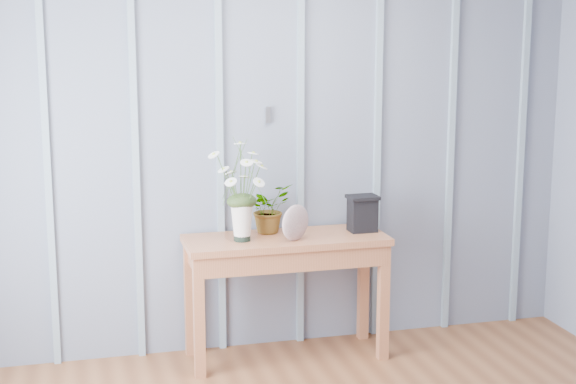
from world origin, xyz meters
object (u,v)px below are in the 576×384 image
object	(u,v)px
carved_box	(362,213)
sideboard	(286,255)
felt_disc_vessel	(295,223)
daisy_vase	(242,176)

from	to	relation	value
carved_box	sideboard	bearing A→B (deg)	-178.20
sideboard	felt_disc_vessel	xyz separation A→B (m)	(0.03, -0.10, 0.22)
daisy_vase	felt_disc_vessel	distance (m)	0.41
sideboard	daisy_vase	bearing A→B (deg)	-174.23
sideboard	carved_box	xyz separation A→B (m)	(0.48, 0.02, 0.23)
sideboard	felt_disc_vessel	size ratio (longest dim) A/B	5.62
felt_disc_vessel	carved_box	distance (m)	0.47
daisy_vase	carved_box	xyz separation A→B (m)	(0.75, 0.04, -0.27)
felt_disc_vessel	sideboard	bearing A→B (deg)	76.24
felt_disc_vessel	carved_box	size ratio (longest dim) A/B	0.97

